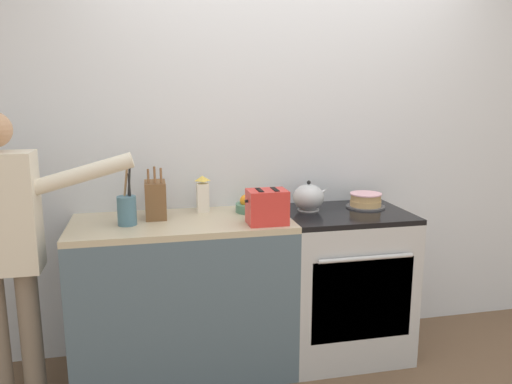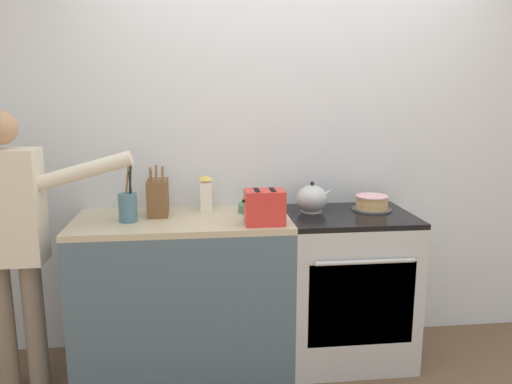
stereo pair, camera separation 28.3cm
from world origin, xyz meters
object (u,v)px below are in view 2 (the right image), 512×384
at_px(stove_range, 347,286).
at_px(tea_kettle, 312,199).
at_px(knife_block, 158,197).
at_px(person_baker, 12,231).
at_px(utensil_crock, 128,206).
at_px(milk_carton, 206,194).
at_px(layer_cake, 372,203).
at_px(toaster, 265,207).
at_px(fruit_bowl, 256,204).

distance_m(stove_range, tea_kettle, 0.58).
xyz_separation_m(knife_block, person_baker, (-0.74, -0.23, -0.11)).
distance_m(stove_range, knife_block, 1.26).
bearing_deg(utensil_crock, stove_range, 1.41).
bearing_deg(milk_carton, stove_range, -12.30).
bearing_deg(milk_carton, utensil_crock, -153.68).
bearing_deg(tea_kettle, stove_range, -21.70).
xyz_separation_m(layer_cake, toaster, (-0.69, -0.25, 0.05)).
bearing_deg(toaster, knife_block, 156.09).
xyz_separation_m(layer_cake, person_baker, (-2.03, -0.22, -0.04)).
xyz_separation_m(layer_cake, tea_kettle, (-0.37, 0.00, 0.04)).
relative_size(toaster, milk_carton, 1.05).
bearing_deg(toaster, tea_kettle, 38.05).
bearing_deg(person_baker, knife_block, 20.93).
xyz_separation_m(utensil_crock, milk_carton, (0.43, 0.21, 0.02)).
distance_m(stove_range, fruit_bowl, 0.75).
bearing_deg(knife_block, person_baker, -162.53).
bearing_deg(fruit_bowl, tea_kettle, -6.15).
bearing_deg(knife_block, tea_kettle, -0.61).
bearing_deg(knife_block, stove_range, -4.71).
xyz_separation_m(stove_range, knife_block, (-1.12, 0.09, 0.56)).
height_order(knife_block, fruit_bowl, knife_block).
bearing_deg(milk_carton, person_baker, -162.37).
bearing_deg(fruit_bowl, toaster, -87.10).
distance_m(fruit_bowl, milk_carton, 0.31).
relative_size(layer_cake, knife_block, 0.79).
height_order(layer_cake, tea_kettle, tea_kettle).
distance_m(utensil_crock, milk_carton, 0.49).
relative_size(layer_cake, toaster, 1.04).
relative_size(stove_range, layer_cake, 3.80).
bearing_deg(layer_cake, tea_kettle, 179.30).
xyz_separation_m(knife_block, milk_carton, (0.28, 0.09, -0.00)).
relative_size(knife_block, fruit_bowl, 1.46).
xyz_separation_m(tea_kettle, milk_carton, (-0.63, 0.10, 0.02)).
xyz_separation_m(layer_cake, milk_carton, (-1.01, 0.11, 0.06)).
height_order(layer_cake, person_baker, person_baker).
distance_m(toaster, person_baker, 1.34).
bearing_deg(tea_kettle, layer_cake, -0.70).
relative_size(fruit_bowl, toaster, 0.90).
relative_size(knife_block, utensil_crock, 0.87).
xyz_separation_m(milk_carton, person_baker, (-1.02, -0.32, -0.11)).
bearing_deg(knife_block, milk_carton, 18.03).
bearing_deg(person_baker, utensil_crock, 14.02).
xyz_separation_m(stove_range, toaster, (-0.53, -0.17, 0.55)).
bearing_deg(toaster, utensil_crock, 169.49).
height_order(tea_kettle, person_baker, person_baker).
bearing_deg(fruit_bowl, stove_range, -12.32).
xyz_separation_m(layer_cake, utensil_crock, (-1.44, -0.11, 0.04)).
bearing_deg(stove_range, layer_cake, 25.61).
relative_size(knife_block, toaster, 1.32).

